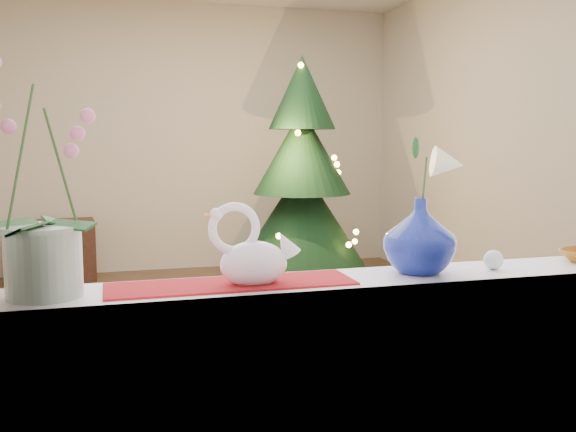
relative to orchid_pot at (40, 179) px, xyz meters
name	(u,v)px	position (x,y,z in m)	size (l,w,h in m)	color
ground	(222,340)	(0.87, 2.37, -1.23)	(5.00, 5.00, 0.00)	#372216
wall_back	(178,138)	(0.87, 4.87, 0.12)	(4.50, 0.10, 2.70)	beige
wall_front	(377,132)	(0.87, -0.13, 0.12)	(4.50, 0.10, 2.70)	beige
wall_right	(521,137)	(3.12, 2.37, 0.12)	(0.10, 5.00, 2.70)	beige
windowsill	(357,284)	(0.87, 0.00, -0.33)	(2.20, 0.26, 0.04)	white
window_frame	(374,1)	(0.87, -0.10, 0.47)	(2.22, 0.06, 1.60)	white
runner	(231,284)	(0.49, 0.00, -0.31)	(0.70, 0.20, 0.01)	maroon
orchid_pot	(40,179)	(0.00, 0.00, 0.00)	(0.21, 0.21, 0.62)	beige
swan	(254,246)	(0.56, -0.02, -0.20)	(0.26, 0.12, 0.22)	white
blue_vase	(420,230)	(1.08, 0.01, -0.18)	(0.25, 0.25, 0.27)	navy
lily	(422,154)	(1.08, 0.01, 0.06)	(0.15, 0.08, 0.20)	white
paperweight	(493,260)	(1.33, -0.01, -0.28)	(0.06, 0.06, 0.06)	silver
xmas_tree	(302,175)	(1.80, 3.58, -0.21)	(1.12, 1.12, 2.05)	black
side_table	(52,251)	(-0.35, 4.58, -0.94)	(0.77, 0.38, 0.57)	black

